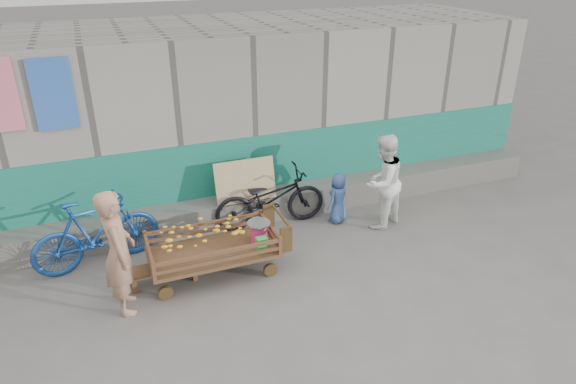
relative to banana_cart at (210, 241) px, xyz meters
name	(u,v)px	position (x,y,z in m)	size (l,w,h in m)	color
ground	(275,306)	(0.60, -0.99, -0.56)	(80.00, 80.00, 0.00)	#5D5955
building_wall	(199,112)	(0.60, 3.06, 0.91)	(12.00, 3.50, 3.00)	gray
banana_cart	(210,241)	(0.00, 0.00, 0.00)	(1.94, 0.88, 0.83)	#533521
bench	(163,270)	(-0.66, 0.07, -0.37)	(1.02, 0.31, 0.26)	#533521
vendor_man	(119,252)	(-1.20, -0.31, 0.28)	(0.62, 0.40, 1.69)	#AB7960
woman	(382,182)	(2.97, 0.40, 0.24)	(0.77, 0.60, 1.59)	white
child	(338,198)	(2.36, 0.76, -0.12)	(0.43, 0.28, 0.88)	#3A5B9C
bicycle_dark	(270,199)	(1.27, 1.06, -0.07)	(0.65, 1.86, 0.98)	black
bicycle_blue	(96,232)	(-1.46, 0.86, -0.01)	(0.51, 1.81, 1.09)	#194998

